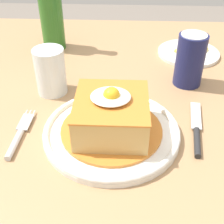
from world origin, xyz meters
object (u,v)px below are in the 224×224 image
fork (18,137)px  soda_can (190,60)px  main_plate (112,131)px  knife (197,134)px  beer_bottle_green (51,14)px  side_plate_fries (189,53)px  drinking_glass (51,74)px

fork → soda_can: soda_can is taller
fork → main_plate: bearing=6.4°
knife → fork: bearing=-176.1°
beer_bottle_green → side_plate_fries: size_ratio=1.56×
main_plate → drinking_glass: drinking_glass is taller
fork → beer_bottle_green: beer_bottle_green is taller
knife → beer_bottle_green: beer_bottle_green is taller
soda_can → main_plate: bearing=-130.9°
soda_can → side_plate_fries: (0.03, 0.16, -0.06)m
knife → beer_bottle_green: (-0.35, 0.38, 0.09)m
side_plate_fries → drinking_glass: bearing=-149.0°
main_plate → knife: (0.16, 0.00, -0.00)m
fork → drinking_glass: size_ratio=1.35×
fork → knife: same height
knife → soda_can: 0.20m
knife → drinking_glass: bearing=154.7°
soda_can → drinking_glass: size_ratio=1.18×
beer_bottle_green → knife: bearing=-47.5°
fork → beer_bottle_green: size_ratio=0.53×
knife → soda_can: (0.01, 0.20, 0.06)m
fork → beer_bottle_green: 0.41m
fork → knife: (0.34, 0.02, 0.00)m
knife → soda_can: size_ratio=1.34×
main_plate → side_plate_fries: (0.20, 0.35, -0.00)m
main_plate → fork: 0.18m
main_plate → fork: bearing=-173.6°
fork → side_plate_fries: (0.38, 0.37, -0.00)m
fork → knife: 0.34m
beer_bottle_green → side_plate_fries: (0.39, -0.03, -0.09)m
fork → knife: bearing=3.9°
drinking_glass → main_plate: bearing=-45.8°
beer_bottle_green → drinking_glass: 0.24m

